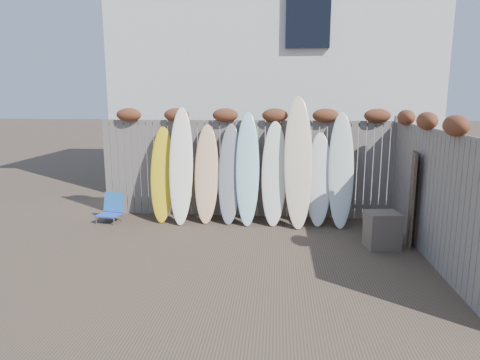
# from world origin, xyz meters

# --- Properties ---
(ground) EXTENTS (80.00, 80.00, 0.00)m
(ground) POSITION_xyz_m (0.00, 0.00, 0.00)
(ground) COLOR #493A2D
(back_fence) EXTENTS (6.05, 0.28, 2.24)m
(back_fence) POSITION_xyz_m (0.06, 2.39, 1.18)
(back_fence) COLOR slate
(back_fence) RESTS_ON ground
(right_fence) EXTENTS (0.28, 4.40, 2.24)m
(right_fence) POSITION_xyz_m (2.99, 0.25, 1.14)
(right_fence) COLOR slate
(right_fence) RESTS_ON ground
(house) EXTENTS (8.50, 5.50, 6.33)m
(house) POSITION_xyz_m (0.50, 6.50, 3.20)
(house) COLOR silver
(house) RESTS_ON ground
(beach_chair) EXTENTS (0.48, 0.51, 0.56)m
(beach_chair) POSITION_xyz_m (-2.64, 1.76, 0.26)
(beach_chair) COLOR blue
(beach_chair) RESTS_ON ground
(wooden_crate) EXTENTS (0.58, 0.50, 0.60)m
(wooden_crate) POSITION_xyz_m (2.41, 0.67, 0.30)
(wooden_crate) COLOR brown
(wooden_crate) RESTS_ON ground
(lattice_panel) EXTENTS (0.29, 1.03, 1.57)m
(lattice_panel) POSITION_xyz_m (2.97, 1.10, 0.78)
(lattice_panel) COLOR #30241D
(lattice_panel) RESTS_ON ground
(surfboard_0) EXTENTS (0.53, 0.72, 1.88)m
(surfboard_0) POSITION_xyz_m (-1.64, 1.98, 0.94)
(surfboard_0) COLOR gold
(surfboard_0) RESTS_ON ground
(surfboard_1) EXTENTS (0.55, 0.84, 2.27)m
(surfboard_1) POSITION_xyz_m (-1.23, 1.92, 1.14)
(surfboard_1) COLOR white
(surfboard_1) RESTS_ON ground
(surfboard_2) EXTENTS (0.51, 0.71, 1.93)m
(surfboard_2) POSITION_xyz_m (-0.74, 2.00, 0.97)
(surfboard_2) COLOR #E1B369
(surfboard_2) RESTS_ON ground
(surfboard_3) EXTENTS (0.45, 0.69, 1.95)m
(surfboard_3) POSITION_xyz_m (-0.27, 1.99, 0.97)
(surfboard_3) COLOR gray
(surfboard_3) RESTS_ON ground
(surfboard_4) EXTENTS (0.50, 0.79, 2.18)m
(surfboard_4) POSITION_xyz_m (0.08, 1.95, 1.09)
(surfboard_4) COLOR #9FDAE6
(surfboard_4) RESTS_ON ground
(surfboard_5) EXTENTS (0.51, 0.72, 2.00)m
(surfboard_5) POSITION_xyz_m (0.60, 1.96, 1.00)
(surfboard_5) COLOR white
(surfboard_5) RESTS_ON ground
(surfboard_6) EXTENTS (0.56, 0.88, 2.49)m
(surfboard_6) POSITION_xyz_m (1.06, 1.89, 1.25)
(surfboard_6) COLOR beige
(surfboard_6) RESTS_ON ground
(surfboard_7) EXTENTS (0.52, 0.68, 1.79)m
(surfboard_7) POSITION_xyz_m (1.48, 1.98, 0.89)
(surfboard_7) COLOR white
(surfboard_7) RESTS_ON ground
(surfboard_8) EXTENTS (0.53, 0.80, 2.18)m
(surfboard_8) POSITION_xyz_m (1.89, 1.95, 1.09)
(surfboard_8) COLOR silver
(surfboard_8) RESTS_ON ground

